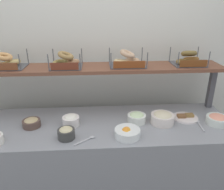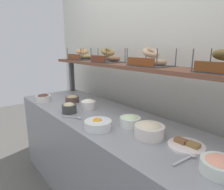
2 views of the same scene
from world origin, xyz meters
TOP-DOWN VIEW (x-y plane):
  - back_wall at (0.00, 0.55)m, footprint 3.48×0.06m
  - deli_counter at (0.00, 0.00)m, footprint 2.28×0.70m
  - shelf_riser_right at (1.08, 0.27)m, footprint 0.05×0.05m
  - upper_shelf at (0.00, 0.27)m, footprint 2.24×0.32m
  - bowl_cream_cheese at (-0.24, -0.01)m, footprint 0.14×0.14m
  - bowl_potato_salad at (0.53, -0.02)m, footprint 0.20×0.20m
  - bowl_fruit_salad at (0.21, -0.21)m, footprint 0.20×0.20m
  - bowl_hummus at (-0.56, -0.01)m, footprint 0.15×0.15m
  - bowl_scallion_spread at (0.32, 0.01)m, footprint 0.16×0.16m
  - bowl_lox_spread at (1.00, -0.06)m, footprint 0.19×0.19m
  - bowl_tuna_salad at (-0.25, -0.20)m, footprint 0.13×0.13m
  - serving_plate_white at (0.76, 0.04)m, footprint 0.22×0.22m
  - serving_spoon_near_plate at (0.84, -0.07)m, footprint 0.04×0.18m
  - serving_spoon_by_edge at (-0.09, -0.24)m, footprint 0.15×0.12m
  - bagel_basket_sesame at (-0.81, 0.28)m, footprint 0.34×0.26m
  - bagel_basket_everything at (-0.28, 0.26)m, footprint 0.27×0.26m
  - bagel_basket_plain at (0.26, 0.28)m, footprint 0.32×0.26m
  - bagel_basket_cinnamon_raisin at (0.82, 0.28)m, footprint 0.29×0.26m

SIDE VIEW (x-z plane):
  - deli_counter at x=0.00m, z-range 0.00..0.85m
  - serving_spoon_near_plate at x=0.84m, z-range 0.85..0.86m
  - serving_spoon_by_edge at x=-0.09m, z-range 0.85..0.86m
  - serving_plate_white at x=0.76m, z-range 0.84..0.88m
  - bowl_fruit_salad at x=0.21m, z-range 0.84..0.93m
  - bowl_hummus at x=-0.56m, z-range 0.85..0.92m
  - bowl_lox_spread at x=1.00m, z-range 0.85..0.93m
  - bowl_scallion_spread at x=0.32m, z-range 0.85..0.94m
  - bowl_tuna_salad at x=-0.25m, z-range 0.85..0.94m
  - bowl_cream_cheese at x=-0.24m, z-range 0.85..0.95m
  - bowl_potato_salad at x=0.53m, z-range 0.85..0.95m
  - shelf_riser_right at x=1.08m, z-range 0.85..1.25m
  - back_wall at x=0.00m, z-range 0.00..2.40m
  - upper_shelf at x=0.00m, z-range 1.25..1.28m
  - bagel_basket_sesame at x=-0.81m, z-range 1.25..1.39m
  - bagel_basket_cinnamon_raisin at x=0.82m, z-range 1.26..1.40m
  - bagel_basket_plain at x=0.26m, z-range 1.25..1.40m
  - bagel_basket_everything at x=-0.28m, z-range 1.26..1.40m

